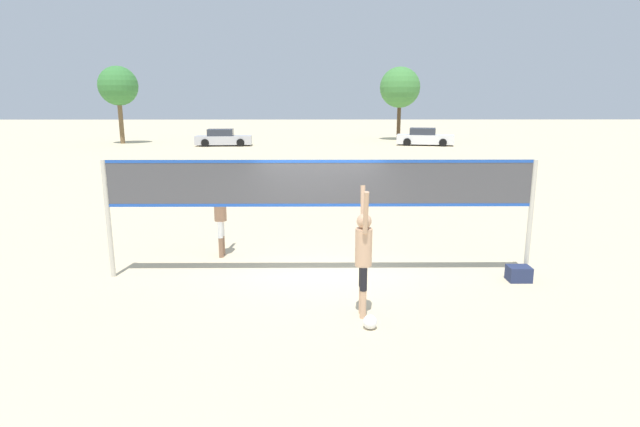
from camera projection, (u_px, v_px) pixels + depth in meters
ground_plane at (320, 276)px, 10.40m from camera, size 200.00×200.00×0.00m
volleyball_net at (320, 190)px, 10.01m from camera, size 8.69×0.10×2.43m
player_spiker at (364, 250)px, 8.21m from camera, size 0.28×0.71×2.20m
player_blocker at (220, 210)px, 11.51m from camera, size 0.28×0.70×2.10m
volleyball at (370, 322)px, 7.94m from camera, size 0.23×0.23×0.23m
gear_bag at (519, 274)px, 10.09m from camera, size 0.45×0.35×0.30m
parked_car_near at (223, 138)px, 41.84m from camera, size 4.78×2.23×1.40m
parked_car_mid at (425, 138)px, 42.32m from camera, size 5.02×2.89×1.46m
tree_left_cluster at (118, 86)px, 43.30m from camera, size 3.38×3.38×6.67m
tree_right_cluster at (400, 88)px, 47.66m from camera, size 3.85×3.85×6.91m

